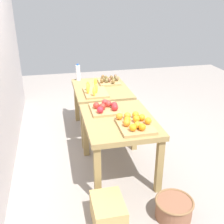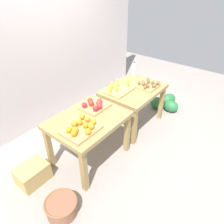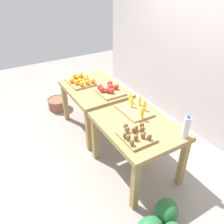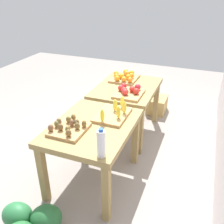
{
  "view_description": "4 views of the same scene",
  "coord_description": "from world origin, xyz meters",
  "px_view_note": "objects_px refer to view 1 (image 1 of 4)",
  "views": [
    {
      "loc": [
        -3.35,
        0.71,
        2.09
      ],
      "look_at": [
        0.01,
        -0.04,
        0.56
      ],
      "focal_mm": 44.38,
      "sensor_mm": 36.0,
      "label": 1
    },
    {
      "loc": [
        -2.16,
        -1.67,
        2.36
      ],
      "look_at": [
        0.0,
        0.03,
        0.52
      ],
      "focal_mm": 33.47,
      "sensor_mm": 36.0,
      "label": 2
    },
    {
      "loc": [
        2.3,
        -1.37,
        2.28
      ],
      "look_at": [
        -0.01,
        -0.01,
        0.59
      ],
      "focal_mm": 37.12,
      "sensor_mm": 36.0,
      "label": 3
    },
    {
      "loc": [
        2.56,
        0.99,
        2.04
      ],
      "look_at": [
        -0.09,
        -0.04,
        0.54
      ],
      "focal_mm": 40.45,
      "sensor_mm": 36.0,
      "label": 4
    }
  ],
  "objects_px": {
    "display_table_left": "(119,127)",
    "water_bottle": "(78,73)",
    "display_table_right": "(101,94)",
    "banana_crate": "(95,91)",
    "orange_bin": "(135,123)",
    "apple_bin": "(105,108)",
    "wicker_basket": "(174,208)",
    "cardboard_produce_box": "(108,212)",
    "watermelon_pile": "(107,102)",
    "kiwi_bin": "(109,81)"
  },
  "relations": [
    {
      "from": "orange_bin",
      "to": "wicker_basket",
      "type": "relative_size",
      "value": 1.15
    },
    {
      "from": "orange_bin",
      "to": "water_bottle",
      "type": "xyz_separation_m",
      "value": [
        1.8,
        0.41,
        0.09
      ]
    },
    {
      "from": "orange_bin",
      "to": "water_bottle",
      "type": "height_order",
      "value": "water_bottle"
    },
    {
      "from": "watermelon_pile",
      "to": "cardboard_produce_box",
      "type": "bearing_deg",
      "value": 168.66
    },
    {
      "from": "display_table_left",
      "to": "cardboard_produce_box",
      "type": "distance_m",
      "value": 0.98
    },
    {
      "from": "display_table_left",
      "to": "water_bottle",
      "type": "distance_m",
      "value": 1.61
    },
    {
      "from": "display_table_left",
      "to": "wicker_basket",
      "type": "relative_size",
      "value": 2.72
    },
    {
      "from": "display_table_right",
      "to": "water_bottle",
      "type": "bearing_deg",
      "value": 33.45
    },
    {
      "from": "banana_crate",
      "to": "apple_bin",
      "type": "bearing_deg",
      "value": -177.58
    },
    {
      "from": "banana_crate",
      "to": "cardboard_produce_box",
      "type": "relative_size",
      "value": 1.12
    },
    {
      "from": "display_table_left",
      "to": "water_bottle",
      "type": "xyz_separation_m",
      "value": [
        1.56,
        0.29,
        0.23
      ]
    },
    {
      "from": "apple_bin",
      "to": "water_bottle",
      "type": "bearing_deg",
      "value": 7.99
    },
    {
      "from": "display_table_left",
      "to": "banana_crate",
      "type": "relative_size",
      "value": 2.32
    },
    {
      "from": "apple_bin",
      "to": "wicker_basket",
      "type": "bearing_deg",
      "value": -157.69
    },
    {
      "from": "water_bottle",
      "to": "display_table_right",
      "type": "bearing_deg",
      "value": -146.55
    },
    {
      "from": "apple_bin",
      "to": "orange_bin",
      "type": "bearing_deg",
      "value": -155.41
    },
    {
      "from": "display_table_left",
      "to": "banana_crate",
      "type": "xyz_separation_m",
      "value": [
        0.87,
        0.14,
        0.14
      ]
    },
    {
      "from": "apple_bin",
      "to": "kiwi_bin",
      "type": "height_order",
      "value": "apple_bin"
    },
    {
      "from": "display_table_left",
      "to": "display_table_right",
      "type": "distance_m",
      "value": 1.12
    },
    {
      "from": "water_bottle",
      "to": "apple_bin",
      "type": "bearing_deg",
      "value": -172.01
    },
    {
      "from": "banana_crate",
      "to": "wicker_basket",
      "type": "height_order",
      "value": "banana_crate"
    },
    {
      "from": "orange_bin",
      "to": "wicker_basket",
      "type": "distance_m",
      "value": 0.94
    },
    {
      "from": "kiwi_bin",
      "to": "watermelon_pile",
      "type": "height_order",
      "value": "kiwi_bin"
    },
    {
      "from": "display_table_right",
      "to": "banana_crate",
      "type": "xyz_separation_m",
      "value": [
        -0.25,
        0.14,
        0.14
      ]
    },
    {
      "from": "banana_crate",
      "to": "cardboard_produce_box",
      "type": "bearing_deg",
      "value": 174.39
    },
    {
      "from": "orange_bin",
      "to": "cardboard_produce_box",
      "type": "relative_size",
      "value": 1.1
    },
    {
      "from": "watermelon_pile",
      "to": "banana_crate",
      "type": "bearing_deg",
      "value": 160.51
    },
    {
      "from": "apple_bin",
      "to": "banana_crate",
      "type": "relative_size",
      "value": 0.89
    },
    {
      "from": "display_table_left",
      "to": "banana_crate",
      "type": "height_order",
      "value": "banana_crate"
    },
    {
      "from": "watermelon_pile",
      "to": "wicker_basket",
      "type": "bearing_deg",
      "value": -178.19
    },
    {
      "from": "display_table_right",
      "to": "watermelon_pile",
      "type": "distance_m",
      "value": 1.04
    },
    {
      "from": "display_table_right",
      "to": "banana_crate",
      "type": "height_order",
      "value": "banana_crate"
    },
    {
      "from": "orange_bin",
      "to": "watermelon_pile",
      "type": "relative_size",
      "value": 0.69
    },
    {
      "from": "kiwi_bin",
      "to": "display_table_left",
      "type": "bearing_deg",
      "value": 172.78
    },
    {
      "from": "orange_bin",
      "to": "display_table_right",
      "type": "bearing_deg",
      "value": 4.84
    },
    {
      "from": "watermelon_pile",
      "to": "kiwi_bin",
      "type": "bearing_deg",
      "value": 172.17
    },
    {
      "from": "orange_bin",
      "to": "apple_bin",
      "type": "height_order",
      "value": "apple_bin"
    },
    {
      "from": "orange_bin",
      "to": "watermelon_pile",
      "type": "height_order",
      "value": "orange_bin"
    },
    {
      "from": "display_table_left",
      "to": "cardboard_produce_box",
      "type": "relative_size",
      "value": 2.6
    },
    {
      "from": "display_table_left",
      "to": "wicker_basket",
      "type": "height_order",
      "value": "display_table_left"
    },
    {
      "from": "display_table_left",
      "to": "cardboard_produce_box",
      "type": "bearing_deg",
      "value": 159.41
    },
    {
      "from": "watermelon_pile",
      "to": "cardboard_produce_box",
      "type": "relative_size",
      "value": 1.6
    },
    {
      "from": "cardboard_produce_box",
      "to": "orange_bin",
      "type": "bearing_deg",
      "value": -36.26
    },
    {
      "from": "cardboard_produce_box",
      "to": "watermelon_pile",
      "type": "bearing_deg",
      "value": -11.34
    },
    {
      "from": "display_table_left",
      "to": "water_bottle",
      "type": "height_order",
      "value": "water_bottle"
    },
    {
      "from": "kiwi_bin",
      "to": "water_bottle",
      "type": "relative_size",
      "value": 1.37
    },
    {
      "from": "display_table_left",
      "to": "display_table_right",
      "type": "relative_size",
      "value": 1.0
    },
    {
      "from": "water_bottle",
      "to": "wicker_basket",
      "type": "bearing_deg",
      "value": -165.16
    },
    {
      "from": "display_table_right",
      "to": "cardboard_produce_box",
      "type": "bearing_deg",
      "value": 171.11
    },
    {
      "from": "display_table_left",
      "to": "banana_crate",
      "type": "bearing_deg",
      "value": 8.83
    }
  ]
}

